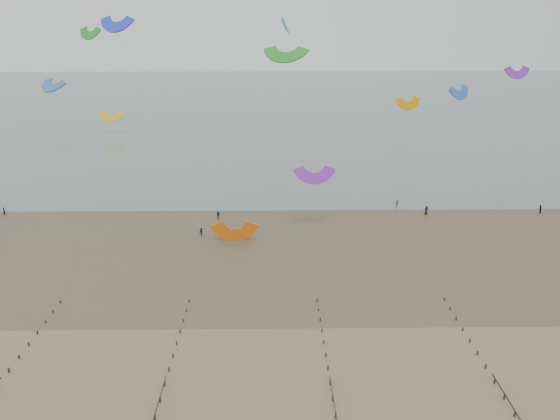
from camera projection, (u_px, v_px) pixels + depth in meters
The scene contains 6 objects.
ground at pixel (292, 351), 65.43m from camera, with size 500.00×500.00×0.00m, color brown.
sea_and_shore at pixel (262, 240), 97.77m from camera, with size 500.00×665.00×0.03m.
kitesurfer_lead at pixel (4, 211), 109.63m from camera, with size 0.62×0.40×1.69m, color black.
kitesurfers at pixel (401, 207), 111.87m from camera, with size 131.87×22.50×1.84m.
grounded_kite at pixel (235, 240), 97.72m from camera, with size 7.04×3.69×5.36m, color #E05D0E, non-canonical shape.
kites_airborne at pixel (215, 80), 141.39m from camera, with size 256.51×116.78×45.88m.
Camera 1 is at (-2.18, -55.92, 37.92)m, focal length 35.00 mm.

